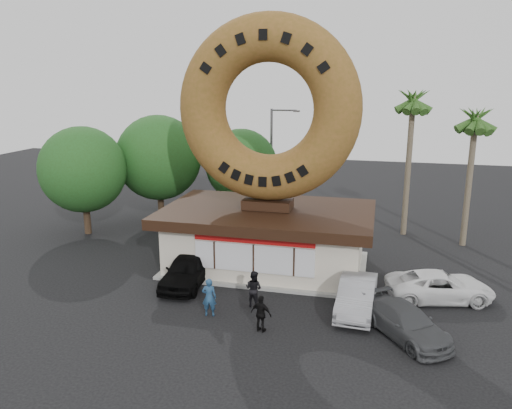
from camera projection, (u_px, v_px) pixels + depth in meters
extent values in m
plane|color=black|center=(237.00, 314.00, 21.90)|extent=(90.00, 90.00, 0.00)
cube|color=beige|center=(267.00, 240.00, 27.18)|extent=(10.00, 6.00, 3.00)
cube|color=#999993|center=(267.00, 265.00, 27.53)|extent=(10.60, 6.60, 0.15)
cube|color=#3F3F3F|center=(268.00, 213.00, 26.80)|extent=(10.00, 6.00, 0.10)
cube|color=black|center=(268.00, 214.00, 26.81)|extent=(11.20, 7.20, 0.55)
cube|color=silver|center=(254.00, 258.00, 24.30)|extent=(6.00, 0.12, 1.40)
cube|color=#B10F0F|center=(254.00, 239.00, 24.04)|extent=(6.00, 0.10, 0.45)
cube|color=black|center=(268.00, 204.00, 26.68)|extent=(2.60, 1.40, 0.50)
torus|color=brown|center=(268.00, 109.00, 25.46)|extent=(9.49, 2.42, 9.49)
cylinder|color=#473321|center=(161.00, 199.00, 35.97)|extent=(0.44, 0.44, 3.30)
sphere|color=#224B1A|center=(159.00, 158.00, 35.23)|extent=(6.00, 6.00, 6.00)
cylinder|color=#473321|center=(241.00, 200.00, 36.61)|extent=(0.44, 0.44, 2.86)
sphere|color=#224B1A|center=(241.00, 165.00, 35.97)|extent=(5.20, 5.20, 5.20)
cylinder|color=#473321|center=(87.00, 211.00, 33.06)|extent=(0.44, 0.44, 3.08)
sphere|color=#224B1A|center=(83.00, 169.00, 32.37)|extent=(5.60, 5.60, 5.60)
cylinder|color=#726651|center=(408.00, 167.00, 32.21)|extent=(0.36, 0.36, 9.00)
cylinder|color=#726651|center=(469.00, 182.00, 30.09)|extent=(0.36, 0.36, 8.00)
cylinder|color=#59595E|center=(271.00, 164.00, 36.45)|extent=(0.18, 0.18, 8.00)
cylinder|color=#59595E|center=(284.00, 110.00, 35.28)|extent=(1.80, 0.12, 0.12)
cube|color=#59595E|center=(297.00, 111.00, 35.08)|extent=(0.45, 0.20, 0.12)
imported|color=navy|center=(209.00, 297.00, 21.61)|extent=(0.69, 0.52, 1.72)
imported|color=black|center=(254.00, 289.00, 22.49)|extent=(0.98, 0.85, 1.70)
imported|color=black|center=(261.00, 314.00, 20.24)|extent=(0.99, 0.61, 1.57)
imported|color=black|center=(187.00, 270.00, 24.94)|extent=(2.07, 4.68, 1.57)
imported|color=#9B9BA0|center=(357.00, 295.00, 22.09)|extent=(1.74, 4.50, 1.46)
imported|color=#4C4E51|center=(406.00, 322.00, 19.87)|extent=(4.00, 4.55, 1.26)
imported|color=white|center=(440.00, 286.00, 23.21)|extent=(5.26, 3.32, 1.35)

